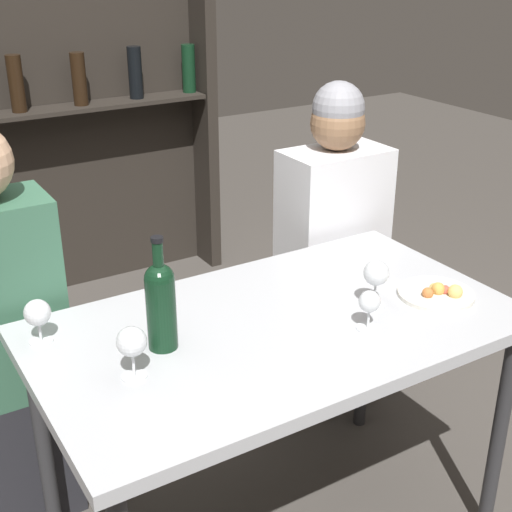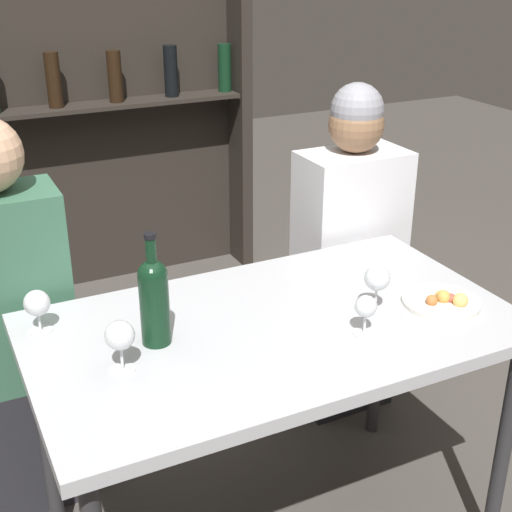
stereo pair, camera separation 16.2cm
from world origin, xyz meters
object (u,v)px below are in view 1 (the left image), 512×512
wine_glass_0 (376,274)px  wine_glass_2 (37,314)px  wine_glass_1 (369,304)px  seated_person_left (2,346)px  food_plate_0 (438,293)px  wine_bottle (161,302)px  seated_person_right (331,258)px  wine_glass_3 (132,343)px

wine_glass_0 → wine_glass_2: size_ratio=1.17×
wine_glass_1 → seated_person_left: size_ratio=0.09×
wine_glass_2 → seated_person_left: bearing=99.3°
seated_person_left → food_plate_0: bearing=-30.4°
wine_glass_0 → wine_glass_1: 0.13m
wine_bottle → wine_glass_0: wine_bottle is taller
seated_person_right → wine_glass_0: bearing=-117.3°
wine_glass_0 → wine_glass_3: bearing=178.2°
wine_glass_0 → wine_glass_1: wine_glass_0 is taller
seated_person_left → wine_bottle: bearing=-57.7°
wine_glass_0 → seated_person_right: size_ratio=0.11×
wine_glass_3 → seated_person_right: size_ratio=0.10×
wine_bottle → wine_glass_1: 0.53m
wine_bottle → wine_glass_1: bearing=-21.7°
food_plate_0 → seated_person_left: size_ratio=0.17×
seated_person_left → wine_glass_3: bearing=-71.6°
wine_glass_0 → wine_glass_3: wine_glass_0 is taller
food_plate_0 → seated_person_right: seated_person_right is taller
wine_glass_1 → seated_person_left: bearing=139.7°
wine_glass_3 → seated_person_left: seated_person_left is taller
wine_glass_3 → wine_glass_0: bearing=-1.8°
wine_glass_2 → wine_glass_0: bearing=-19.2°
wine_glass_0 → seated_person_left: 1.09m
wine_bottle → wine_glass_1: size_ratio=2.73×
wine_glass_0 → wine_glass_2: wine_glass_0 is taller
wine_glass_3 → food_plate_0: wine_glass_3 is taller
wine_glass_2 → seated_person_right: seated_person_right is taller
wine_glass_2 → seated_person_left: (-0.05, 0.29, -0.23)m
wine_glass_0 → wine_glass_1: (-0.09, -0.09, -0.02)m
wine_glass_3 → seated_person_left: 0.64m
wine_glass_2 → seated_person_right: 1.20m
food_plate_0 → wine_glass_1: bearing=-172.3°
wine_glass_3 → food_plate_0: size_ratio=0.60×
wine_glass_2 → wine_glass_3: (0.14, -0.27, 0.01)m
wine_bottle → seated_person_right: seated_person_right is taller
food_plate_0 → wine_glass_3: bearing=175.6°
seated_person_right → wine_glass_1: bearing=-120.5°
food_plate_0 → seated_person_right: (0.11, 0.63, -0.16)m
wine_bottle → food_plate_0: wine_bottle is taller
wine_glass_1 → wine_glass_3: bearing=169.9°
wine_bottle → seated_person_left: size_ratio=0.23×
wine_glass_2 → seated_person_left: 0.37m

